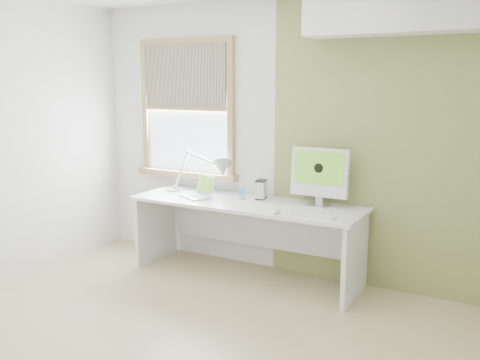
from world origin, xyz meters
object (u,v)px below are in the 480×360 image
Objects in this scene: laptop at (200,192)px; external_drive at (261,189)px; desk at (249,221)px; imac at (320,174)px; desk_lamp at (213,171)px.

laptop is 0.59m from external_drive.
imac is at bearing 11.00° from desk.
desk is 0.55m from laptop.
laptop is at bearing -159.35° from external_drive.
desk_lamp is 1.13m from imac.
desk_lamp reaches higher than desk.
laptop is 2.07× the size of external_drive.
desk_lamp reaches higher than external_drive.
desk is 2.91× the size of desk_lamp.
external_drive is at bearing 20.65° from laptop.
desk_lamp is at bearing 89.53° from laptop.
desk_lamp is 0.57m from external_drive.
imac reaches higher than desk.
external_drive is (0.55, 0.21, 0.04)m from laptop.
external_drive is (0.55, -0.03, -0.13)m from desk_lamp.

